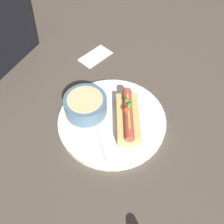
{
  "coord_description": "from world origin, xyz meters",
  "views": [
    {
      "loc": [
        -0.37,
        -0.19,
        0.6
      ],
      "look_at": [
        0.0,
        0.0,
        0.05
      ],
      "focal_mm": 42.0,
      "sensor_mm": 36.0,
      "label": 1
    }
  ],
  "objects": [
    {
      "name": "soup_bowl",
      "position": [
        -0.01,
        0.08,
        0.04
      ],
      "size": [
        0.12,
        0.12,
        0.05
      ],
      "color": "slate",
      "rests_on": "dinner_plate"
    },
    {
      "name": "hot_dog",
      "position": [
        0.01,
        -0.04,
        0.04
      ],
      "size": [
        0.16,
        0.12,
        0.06
      ],
      "rotation": [
        0.0,
        0.0,
        0.49
      ],
      "color": "#DBAD60",
      "rests_on": "dinner_plate"
    },
    {
      "name": "ground_plane",
      "position": [
        0.0,
        0.0,
        0.0
      ],
      "size": [
        4.0,
        4.0,
        0.0
      ],
      "primitive_type": "plane",
      "color": "#4C4238"
    },
    {
      "name": "napkin",
      "position": [
        0.22,
        0.18,
        0.0
      ],
      "size": [
        0.12,
        0.09,
        0.01
      ],
      "rotation": [
        0.0,
        0.0,
        -0.29
      ],
      "color": "white",
      "rests_on": "ground_plane"
    },
    {
      "name": "dinner_plate",
      "position": [
        0.0,
        0.0,
        0.01
      ],
      "size": [
        0.3,
        0.3,
        0.02
      ],
      "color": "white",
      "rests_on": "ground_plane"
    },
    {
      "name": "spoon",
      "position": [
        -0.02,
        0.04,
        0.02
      ],
      "size": [
        0.14,
        0.13,
        0.01
      ],
      "rotation": [
        0.0,
        0.0,
        0.73
      ],
      "color": "#B7B7BC",
      "rests_on": "dinner_plate"
    }
  ]
}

